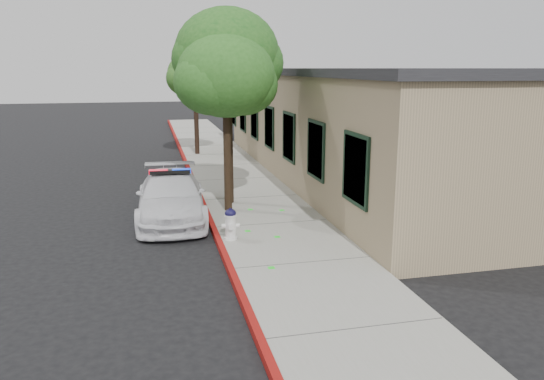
% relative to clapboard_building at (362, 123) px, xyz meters
% --- Properties ---
extents(ground, '(120.00, 120.00, 0.00)m').
position_rel_clapboard_building_xyz_m(ground, '(-6.69, -9.00, -2.13)').
color(ground, black).
rests_on(ground, ground).
extents(sidewalk, '(3.20, 60.00, 0.15)m').
position_rel_clapboard_building_xyz_m(sidewalk, '(-5.09, -6.00, -2.05)').
color(sidewalk, gray).
rests_on(sidewalk, ground).
extents(red_curb, '(0.14, 60.00, 0.16)m').
position_rel_clapboard_building_xyz_m(red_curb, '(-6.63, -6.00, -2.05)').
color(red_curb, maroon).
rests_on(red_curb, ground).
extents(clapboard_building, '(7.30, 20.89, 4.24)m').
position_rel_clapboard_building_xyz_m(clapboard_building, '(0.00, 0.00, 0.00)').
color(clapboard_building, '#9B8865').
rests_on(clapboard_building, ground).
extents(police_car, '(2.05, 4.69, 1.46)m').
position_rel_clapboard_building_xyz_m(police_car, '(-7.65, -4.48, -1.45)').
color(police_car, silver).
rests_on(police_car, ground).
extents(fire_hydrant, '(0.45, 0.39, 0.78)m').
position_rel_clapboard_building_xyz_m(fire_hydrant, '(-6.34, -7.09, -1.58)').
color(fire_hydrant, silver).
rests_on(fire_hydrant, sidewalk).
extents(street_tree_near, '(2.99, 2.77, 5.07)m').
position_rel_clapboard_building_xyz_m(street_tree_near, '(-5.98, -4.36, 1.80)').
color(street_tree_near, black).
rests_on(street_tree_near, sidewalk).
extents(street_tree_mid, '(3.34, 3.06, 5.85)m').
position_rel_clapboard_building_xyz_m(street_tree_mid, '(-5.79, -3.43, 2.43)').
color(street_tree_mid, black).
rests_on(street_tree_mid, sidewalk).
extents(street_tree_far, '(2.82, 2.60, 4.91)m').
position_rel_clapboard_building_xyz_m(street_tree_far, '(-5.90, 6.30, 1.72)').
color(street_tree_far, black).
rests_on(street_tree_far, sidewalk).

